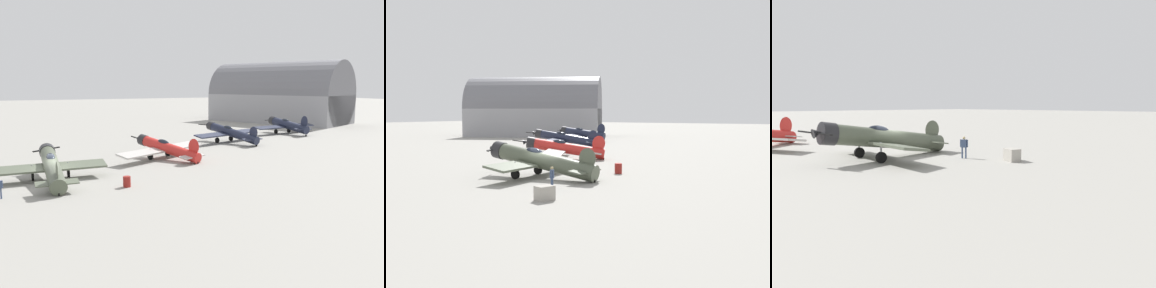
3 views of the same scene
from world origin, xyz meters
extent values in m
plane|color=gray|center=(0.00, 0.00, 0.00)|extent=(400.00, 400.00, 0.00)
cylinder|color=#4C5442|center=(0.00, 0.00, 1.43)|extent=(9.95, 1.40, 2.85)
cylinder|color=#232326|center=(4.73, 0.00, 2.14)|extent=(1.11, 1.51, 1.63)
cone|color=#232326|center=(5.38, 0.00, 2.24)|extent=(0.64, 0.63, 0.70)
cube|color=black|center=(5.53, 0.00, 2.24)|extent=(1.21, 2.74, 0.28)
ellipsoid|color=black|center=(0.99, 0.00, 2.18)|extent=(1.78, 0.76, 0.92)
cube|color=#565E4C|center=(1.18, 0.00, 1.23)|extent=(2.10, 10.04, 0.49)
ellipsoid|color=#4C5442|center=(-4.14, 0.00, 1.90)|extent=(1.72, 0.12, 1.83)
cube|color=#565E4C|center=(-3.94, 0.00, 0.92)|extent=(1.10, 3.40, 0.26)
cylinder|color=#999BA0|center=(1.77, 1.60, 0.93)|extent=(0.14, 0.14, 1.06)
cylinder|color=black|center=(1.77, 1.60, 0.40)|extent=(0.80, 0.20, 0.80)
cylinder|color=#999BA0|center=(1.77, -1.60, 0.93)|extent=(0.14, 0.14, 1.06)
cylinder|color=black|center=(1.77, -1.60, 0.40)|extent=(0.80, 0.20, 0.80)
cylinder|color=black|center=(-4.73, 0.00, 0.14)|extent=(0.28, 0.10, 0.28)
cylinder|color=red|center=(6.25, -13.67, 1.29)|extent=(8.59, 5.15, 2.57)
cylinder|color=#232326|center=(10.05, -11.76, 1.93)|extent=(1.58, 1.70, 1.47)
cone|color=#232326|center=(10.63, -11.47, 2.03)|extent=(0.81, 0.79, 0.64)
cube|color=black|center=(10.76, -11.40, 2.03)|extent=(2.59, 1.47, 0.53)
ellipsoid|color=black|center=(7.05, -13.27, 1.95)|extent=(1.93, 1.48, 0.93)
cube|color=#BCB7B2|center=(7.21, -13.19, 1.10)|extent=(7.53, 12.39, 0.47)
ellipsoid|color=red|center=(2.91, -15.34, 1.88)|extent=(1.62, 0.90, 2.03)
cube|color=#BCB7B2|center=(3.09, -15.26, 0.81)|extent=(2.51, 3.53, 0.26)
cylinder|color=#999BA0|center=(7.00, -11.59, 0.85)|extent=(0.14, 0.14, 0.91)
cylinder|color=black|center=(7.00, -11.59, 0.40)|extent=(0.80, 0.54, 0.80)
cylinder|color=#999BA0|center=(8.37, -14.31, 0.85)|extent=(0.14, 0.14, 0.91)
cylinder|color=black|center=(8.37, -14.31, 0.40)|extent=(0.80, 0.54, 0.80)
cylinder|color=black|center=(2.44, -15.58, 0.14)|extent=(0.30, 0.22, 0.28)
cylinder|color=#1E2338|center=(14.56, -27.16, 1.54)|extent=(9.56, 4.07, 2.69)
cylinder|color=#232326|center=(18.93, -25.79, 2.24)|extent=(1.45, 1.61, 1.47)
cone|color=#232326|center=(19.55, -25.60, 2.34)|extent=(0.77, 0.72, 0.64)
cube|color=black|center=(19.69, -25.55, 2.34)|extent=(1.06, 2.95, 0.38)
ellipsoid|color=black|center=(15.47, -26.87, 2.21)|extent=(1.93, 1.26, 0.93)
cube|color=#282D42|center=(15.66, -26.82, 1.37)|extent=(5.37, 12.13, 0.45)
ellipsoid|color=#1E2338|center=(10.74, -28.36, 1.99)|extent=(1.69, 0.63, 1.86)
cube|color=#282D42|center=(10.93, -28.30, 1.01)|extent=(2.07, 3.57, 0.27)
cylinder|color=#999BA0|center=(15.75, -25.19, 0.99)|extent=(0.14, 0.14, 1.18)
cylinder|color=black|center=(15.75, -25.19, 0.40)|extent=(0.82, 0.43, 0.80)
cylinder|color=#999BA0|center=(16.66, -28.10, 0.99)|extent=(0.14, 0.14, 1.18)
cylinder|color=black|center=(16.66, -28.10, 0.40)|extent=(0.82, 0.43, 0.80)
cylinder|color=black|center=(10.19, -28.53, 0.14)|extent=(0.30, 0.18, 0.28)
cylinder|color=#1E2338|center=(20.13, -41.97, 1.56)|extent=(8.57, 2.65, 2.52)
cylinder|color=#232326|center=(24.05, -41.40, 2.08)|extent=(1.31, 1.71, 1.67)
cone|color=#232326|center=(24.69, -41.31, 2.16)|extent=(0.72, 0.74, 0.72)
cube|color=black|center=(24.84, -41.29, 2.16)|extent=(0.62, 2.69, 0.13)
ellipsoid|color=black|center=(20.95, -41.85, 2.29)|extent=(1.86, 1.01, 0.89)
cube|color=#282D42|center=(21.12, -41.83, 1.29)|extent=(3.81, 13.49, 0.42)
ellipsoid|color=#1E2338|center=(16.66, -42.47, 2.43)|extent=(1.75, 0.37, 2.24)
cube|color=#282D42|center=(16.86, -42.44, 1.21)|extent=(1.58, 3.52, 0.24)
cylinder|color=#999BA0|center=(21.38, -40.15, 0.95)|extent=(0.14, 0.14, 1.10)
cylinder|color=black|center=(21.38, -40.15, 0.40)|extent=(0.82, 0.31, 0.80)
cylinder|color=#999BA0|center=(21.84, -43.36, 0.95)|extent=(0.14, 0.14, 1.10)
cylinder|color=black|center=(21.84, -43.36, 0.40)|extent=(0.82, 0.31, 0.80)
cylinder|color=black|center=(16.17, -42.54, 0.14)|extent=(0.29, 0.14, 0.28)
cylinder|color=#384766|center=(-3.63, 4.16, 0.42)|extent=(0.12, 0.12, 0.84)
cylinder|color=#384766|center=(-3.58, 4.03, 1.16)|extent=(0.09, 0.09, 0.56)
cylinder|color=maroon|center=(-4.14, -5.72, 0.47)|extent=(0.66, 0.66, 0.93)
torus|color=maroon|center=(-4.14, -5.72, 0.65)|extent=(0.69, 0.69, 0.04)
torus|color=maroon|center=(-4.14, -5.72, 0.28)|extent=(0.69, 0.69, 0.04)
cube|color=#939399|center=(40.53, -54.76, 3.21)|extent=(34.02, 26.01, 6.41)
cylinder|color=slate|center=(40.53, -54.76, 6.41)|extent=(34.02, 26.01, 15.04)
camera|label=1|loc=(-37.12, 3.10, 8.84)|focal=37.32mm
camera|label=2|loc=(-20.76, 29.73, 5.45)|focal=40.84mm
camera|label=3|loc=(12.89, 20.74, 4.03)|focal=29.19mm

